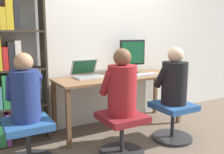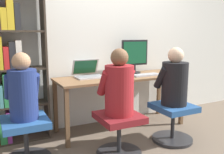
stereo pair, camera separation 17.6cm
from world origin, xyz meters
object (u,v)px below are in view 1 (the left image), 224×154
object	(u,v)px
desktop_monitor	(133,55)
office_chair_right	(122,131)
person_near_shelf	(25,91)
keyboard	(144,75)
office_chair_side	(28,139)
person_at_monitor	(174,80)
person_at_laptop	(122,86)
office_chair_left	(173,118)
laptop	(87,74)

from	to	relation	value
desktop_monitor	office_chair_right	world-z (taller)	desktop_monitor
office_chair_right	person_near_shelf	xyz separation A→B (m)	(-0.94, 0.31, 0.50)
office_chair_right	keyboard	bearing A→B (deg)	38.39
keyboard	office_chair_side	distance (m)	1.78
person_near_shelf	person_at_monitor	bearing A→B (deg)	-9.12
office_chair_right	person_at_laptop	bearing A→B (deg)	90.00
office_chair_left	office_chair_side	xyz separation A→B (m)	(-1.72, 0.28, 0.00)
desktop_monitor	office_chair_side	size ratio (longest dim) A/B	0.97
person_at_laptop	person_at_monitor	bearing A→B (deg)	2.13
laptop	person_at_monitor	size ratio (longest dim) A/B	0.53
desktop_monitor	office_chair_right	bearing A→B (deg)	-129.85
keyboard	person_at_monitor	xyz separation A→B (m)	(0.04, -0.56, 0.01)
office_chair_left	person_at_monitor	distance (m)	0.50
person_at_laptop	person_near_shelf	xyz separation A→B (m)	(-0.94, 0.31, -0.01)
laptop	office_chair_left	size ratio (longest dim) A/B	0.74
desktop_monitor	keyboard	size ratio (longest dim) A/B	1.21
person_at_laptop	office_chair_side	distance (m)	1.11
desktop_monitor	person_near_shelf	size ratio (longest dim) A/B	0.72
desktop_monitor	laptop	distance (m)	0.79
laptop	person_at_laptop	size ratio (longest dim) A/B	0.52
keyboard	office_chair_left	world-z (taller)	keyboard
person_at_laptop	office_chair_right	bearing A→B (deg)	-90.00
desktop_monitor	office_chair_right	xyz separation A→B (m)	(-0.74, -0.88, -0.74)
desktop_monitor	person_near_shelf	world-z (taller)	desktop_monitor
person_at_monitor	person_near_shelf	size ratio (longest dim) A/B	1.03
keyboard	office_chair_right	size ratio (longest dim) A/B	0.80
office_chair_right	person_near_shelf	world-z (taller)	person_near_shelf
desktop_monitor	person_at_laptop	size ratio (longest dim) A/B	0.69
person_near_shelf	laptop	bearing A→B (deg)	30.18
office_chair_left	person_near_shelf	world-z (taller)	person_near_shelf
person_at_monitor	person_near_shelf	xyz separation A→B (m)	(-1.72, 0.28, -0.00)
desktop_monitor	person_near_shelf	distance (m)	1.79
keyboard	person_at_laptop	bearing A→B (deg)	-141.87
office_chair_side	office_chair_left	bearing A→B (deg)	-9.13
desktop_monitor	office_chair_right	distance (m)	1.36
laptop	person_near_shelf	size ratio (longest dim) A/B	0.54
office_chair_left	person_at_laptop	bearing A→B (deg)	-178.26
office_chair_left	person_at_laptop	distance (m)	0.93
keyboard	office_chair_right	bearing A→B (deg)	-141.61
office_chair_left	keyboard	bearing A→B (deg)	93.85
office_chair_right	person_at_laptop	world-z (taller)	person_at_laptop
desktop_monitor	person_at_laptop	world-z (taller)	desktop_monitor
keyboard	person_near_shelf	distance (m)	1.71
laptop	office_chair_left	distance (m)	1.26
person_at_monitor	person_near_shelf	distance (m)	1.75
person_at_monitor	office_chair_right	bearing A→B (deg)	-177.47
office_chair_right	person_near_shelf	distance (m)	1.11
office_chair_side	person_at_laptop	bearing A→B (deg)	-17.73
desktop_monitor	keyboard	xyz separation A→B (m)	(0.01, -0.29, -0.25)
desktop_monitor	office_chair_left	bearing A→B (deg)	-86.79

